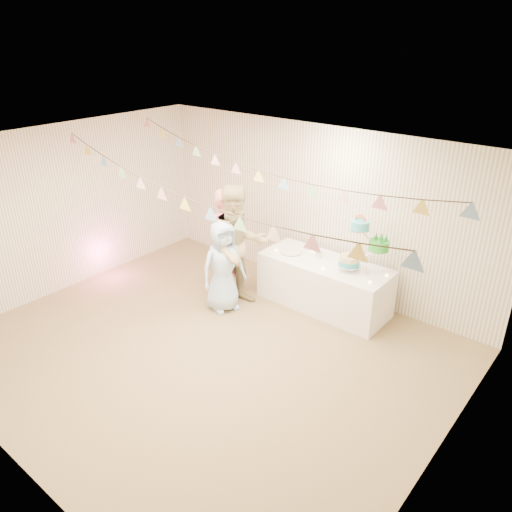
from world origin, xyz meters
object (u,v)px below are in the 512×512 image
Objects in this scene: table at (324,284)px; person_child at (223,266)px; cake_stand at (363,245)px; person_adult_a at (228,243)px; person_adult_b at (238,247)px.

table is 1.41× the size of person_child.
person_adult_a reaches higher than cake_stand.
person_child is (-1.66, -1.06, -0.44)m from cake_stand.
person_adult_a is at bearing -161.57° from cake_stand.
person_adult_b is at bearing -143.53° from table.
person_adult_a is 1.22× the size of person_child.
person_child is (-0.08, -0.24, -0.24)m from person_adult_b.
table is 2.50× the size of cake_stand.
cake_stand is 0.56× the size of person_child.
person_adult_b reaches higher than person_adult_a.
table is at bearing -63.49° from person_adult_a.
person_child is (0.28, -0.41, -0.15)m from person_adult_a.
person_child is at bearing -137.81° from table.
cake_stand reaches higher than person_child.
person_adult_a is (-1.39, -0.60, 0.48)m from table.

